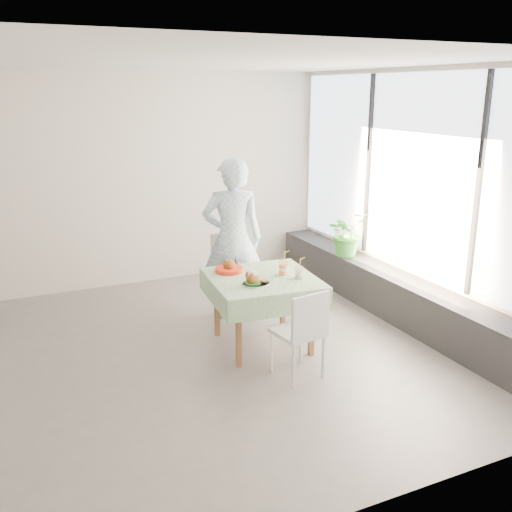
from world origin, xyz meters
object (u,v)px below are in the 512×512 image
chair_near (298,349)px  main_dish (254,280)px  cafe_table (262,303)px  chair_far (239,292)px  diner (233,239)px  juice_cup_orange (283,268)px  potted_plant (347,233)px

chair_near → main_dish: 0.79m
cafe_table → chair_near: chair_near is taller
chair_far → diner: (-0.06, 0.03, 0.63)m
cafe_table → juice_cup_orange: bearing=-1.1°
chair_far → main_dish: chair_far is taller
juice_cup_orange → diner: bearing=103.7°
chair_near → diner: diner is taller
diner → potted_plant: (1.66, 0.17, -0.14)m
main_dish → potted_plant: bearing=32.7°
potted_plant → chair_far: bearing=-173.0°
chair_far → diner: size_ratio=0.53×
main_dish → juice_cup_orange: bearing=23.2°
chair_far → main_dish: (-0.25, -0.99, 0.49)m
chair_near → diner: 1.71m
chair_far → chair_near: chair_far is taller
cafe_table → potted_plant: bearing=31.0°
main_dish → potted_plant: (1.86, 1.19, 0.00)m
cafe_table → potted_plant: potted_plant is taller
chair_far → main_dish: 1.13m
diner → juice_cup_orange: (0.21, -0.85, -0.12)m
cafe_table → potted_plant: (1.68, 1.01, 0.33)m
cafe_table → chair_far: 0.83m
diner → potted_plant: diner is taller
cafe_table → chair_far: (0.08, 0.81, -0.16)m
potted_plant → diner: bearing=-174.2°
cafe_table → chair_near: size_ratio=1.33×
cafe_table → main_dish: bearing=-134.2°
diner → main_dish: bearing=96.5°
diner → juice_cup_orange: diner is taller
chair_near → juice_cup_orange: 0.94m
diner → juice_cup_orange: size_ratio=6.58×
chair_near → main_dish: size_ratio=2.96×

